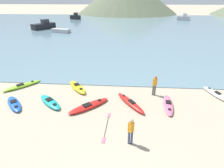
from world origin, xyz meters
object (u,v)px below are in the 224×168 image
(moored_boat_2, at_px, (44,26))
(moored_boat_1, at_px, (75,17))
(kayak_on_sand_2, at_px, (216,94))
(kayak_on_sand_3, at_px, (50,102))
(moored_boat_0, at_px, (183,18))
(kayak_on_sand_4, at_px, (14,104))
(kayak_on_sand_8, at_px, (130,103))
(person_near_foreground, at_px, (131,130))
(person_near_waterline, at_px, (155,84))
(moored_boat_3, at_px, (61,31))
(kayak_on_sand_0, at_px, (89,106))
(kayak_on_sand_6, at_px, (77,87))
(kayak_on_sand_5, at_px, (22,86))
(kayak_on_sand_1, at_px, (168,105))
(loose_paddle, at_px, (106,127))

(moored_boat_2, bearing_deg, moored_boat_1, 83.99)
(kayak_on_sand_2, bearing_deg, kayak_on_sand_3, -170.74)
(kayak_on_sand_2, bearing_deg, moored_boat_0, 76.84)
(kayak_on_sand_4, bearing_deg, kayak_on_sand_8, 5.03)
(moored_boat_2, bearing_deg, person_near_foreground, -60.56)
(kayak_on_sand_4, xyz_separation_m, kayak_on_sand_8, (8.63, 0.76, 0.02))
(person_near_waterline, relative_size, moored_boat_3, 0.39)
(kayak_on_sand_3, xyz_separation_m, kayak_on_sand_8, (6.05, 0.34, 0.01))
(kayak_on_sand_8, relative_size, person_near_foreground, 1.80)
(kayak_on_sand_8, bearing_deg, kayak_on_sand_0, -168.59)
(kayak_on_sand_6, distance_m, moored_boat_2, 34.74)
(kayak_on_sand_2, relative_size, kayak_on_sand_5, 0.95)
(kayak_on_sand_2, xyz_separation_m, kayak_on_sand_3, (-13.03, -2.13, -0.02))
(kayak_on_sand_1, distance_m, kayak_on_sand_5, 12.59)
(kayak_on_sand_2, xyz_separation_m, moored_boat_0, (12.29, 52.55, 0.67))
(person_near_waterline, xyz_separation_m, moored_boat_2, (-22.79, 31.28, -0.14))
(loose_paddle, bearing_deg, moored_boat_3, 113.49)
(moored_boat_2, distance_m, loose_paddle, 40.43)
(kayak_on_sand_1, height_order, kayak_on_sand_4, kayak_on_sand_4)
(moored_boat_1, bearing_deg, person_near_waterline, -68.79)
(kayak_on_sand_0, relative_size, kayak_on_sand_3, 1.17)
(kayak_on_sand_1, bearing_deg, kayak_on_sand_8, 178.96)
(person_near_foreground, relative_size, moored_boat_2, 0.29)
(moored_boat_3, xyz_separation_m, loose_paddle, (13.49, -31.04, -0.44))
(kayak_on_sand_3, xyz_separation_m, moored_boat_1, (-12.53, 54.78, 0.69))
(kayak_on_sand_3, relative_size, person_near_foreground, 1.50)
(person_near_foreground, xyz_separation_m, person_near_waterline, (2.03, 5.50, 0.03))
(kayak_on_sand_8, height_order, loose_paddle, kayak_on_sand_8)
(kayak_on_sand_0, height_order, kayak_on_sand_8, kayak_on_sand_8)
(kayak_on_sand_6, bearing_deg, moored_boat_2, 117.92)
(kayak_on_sand_4, height_order, kayak_on_sand_5, kayak_on_sand_5)
(kayak_on_sand_3, bearing_deg, kayak_on_sand_6, 59.65)
(person_near_foreground, bearing_deg, kayak_on_sand_2, 38.95)
(kayak_on_sand_6, height_order, person_near_foreground, person_near_foreground)
(kayak_on_sand_0, distance_m, person_near_waterline, 5.49)
(kayak_on_sand_0, distance_m, kayak_on_sand_1, 5.83)
(kayak_on_sand_3, xyz_separation_m, kayak_on_sand_4, (-2.58, -0.42, -0.01))
(moored_boat_2, xyz_separation_m, moored_boat_3, (5.83, -4.47, -0.40))
(moored_boat_2, bearing_deg, kayak_on_sand_6, -62.08)
(kayak_on_sand_5, height_order, kayak_on_sand_8, kayak_on_sand_8)
(kayak_on_sand_4, relative_size, loose_paddle, 0.87)
(kayak_on_sand_3, height_order, kayak_on_sand_6, kayak_on_sand_6)
(moored_boat_1, bearing_deg, kayak_on_sand_8, -71.16)
(kayak_on_sand_8, bearing_deg, kayak_on_sand_1, -1.04)
(kayak_on_sand_5, distance_m, moored_boat_0, 59.66)
(moored_boat_0, bearing_deg, kayak_on_sand_1, -106.85)
(moored_boat_0, height_order, moored_boat_1, moored_boat_1)
(kayak_on_sand_8, height_order, moored_boat_1, moored_boat_1)
(kayak_on_sand_8, distance_m, moored_boat_1, 57.53)
(kayak_on_sand_6, xyz_separation_m, moored_boat_3, (-10.44, 26.22, 0.28))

